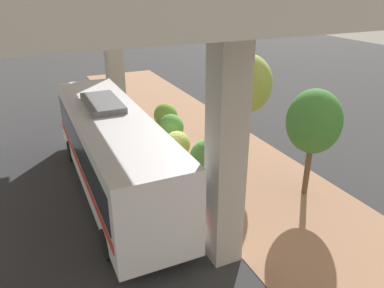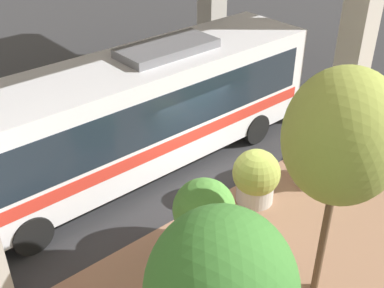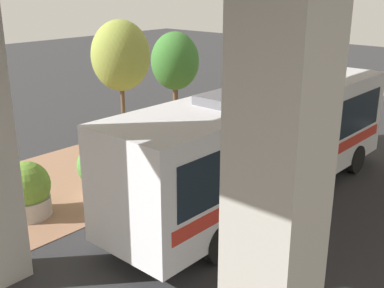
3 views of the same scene
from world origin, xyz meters
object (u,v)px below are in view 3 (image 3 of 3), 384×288
at_px(planter_extra, 27,191).
at_px(planter_back, 190,138).
at_px(planter_middle, 99,171).
at_px(street_tree_far, 175,62).
at_px(fire_hydrant, 156,148).
at_px(street_tree_near, 121,56).
at_px(planter_front, 154,161).
at_px(bus, 265,139).

bearing_deg(planter_extra, planter_back, 85.09).
bearing_deg(planter_back, planter_middle, -90.24).
xyz_separation_m(planter_middle, street_tree_far, (-3.18, 6.75, 2.22)).
bearing_deg(fire_hydrant, planter_back, 41.48).
height_order(planter_back, street_tree_near, street_tree_near).
bearing_deg(fire_hydrant, street_tree_far, 123.28).
xyz_separation_m(planter_front, street_tree_far, (-3.64, 4.85, 2.33)).
height_order(fire_hydrant, planter_back, planter_back).
bearing_deg(bus, planter_middle, -139.05).
relative_size(street_tree_near, street_tree_far, 1.17).
relative_size(bus, street_tree_near, 2.21).
distance_m(planter_back, street_tree_near, 3.93).
height_order(bus, planter_front, bus).
relative_size(fire_hydrant, planter_front, 0.70).
height_order(street_tree_near, street_tree_far, street_tree_near).
bearing_deg(planter_extra, street_tree_far, 106.60).
relative_size(planter_front, planter_back, 0.82).
distance_m(planter_extra, street_tree_far, 9.58).
height_order(planter_front, planter_back, planter_back).
height_order(planter_extra, street_tree_near, street_tree_near).
xyz_separation_m(bus, fire_hydrant, (-4.72, 0.02, -1.40)).
relative_size(fire_hydrant, planter_middle, 0.63).
bearing_deg(street_tree_far, planter_front, -53.09).
bearing_deg(bus, planter_back, 167.22).
relative_size(planter_middle, street_tree_far, 0.39).
xyz_separation_m(planter_middle, planter_back, (0.02, 4.15, 0.07)).
bearing_deg(planter_back, fire_hydrant, -138.52).
relative_size(planter_back, street_tree_far, 0.43).
height_order(planter_back, planter_extra, planter_back).
xyz_separation_m(fire_hydrant, planter_back, (0.94, 0.83, 0.41)).
bearing_deg(bus, fire_hydrant, 179.72).
height_order(bus, planter_back, bus).
relative_size(planter_front, street_tree_near, 0.30).
distance_m(bus, street_tree_far, 7.87).
bearing_deg(planter_front, street_tree_far, 126.91).
distance_m(bus, fire_hydrant, 4.92).
distance_m(planter_middle, planter_extra, 2.22).
distance_m(fire_hydrant, planter_extra, 5.49).
relative_size(bus, planter_extra, 6.92).
bearing_deg(planter_front, street_tree_near, 157.13).
bearing_deg(street_tree_near, planter_extra, -69.71).
xyz_separation_m(planter_front, planter_extra, (-0.99, -4.06, -0.01)).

